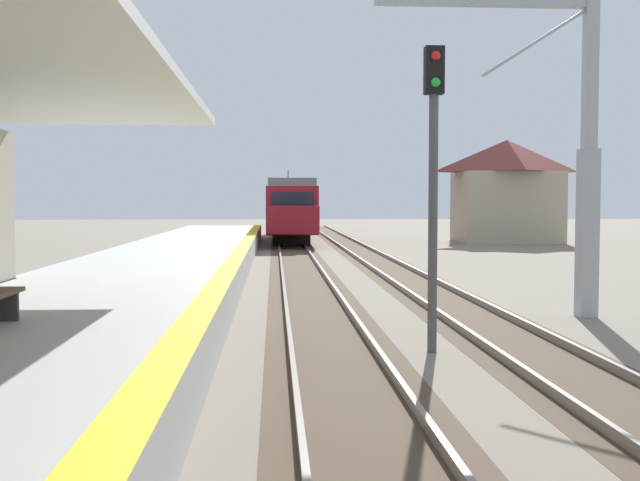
# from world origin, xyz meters

# --- Properties ---
(station_platform) EXTENTS (5.00, 80.00, 0.91)m
(station_platform) POSITION_xyz_m (-2.50, 16.00, 0.45)
(station_platform) COLOR #A8A8A3
(station_platform) RESTS_ON ground
(track_pair_nearest_platform) EXTENTS (2.34, 120.00, 0.16)m
(track_pair_nearest_platform) POSITION_xyz_m (1.90, 20.00, 0.05)
(track_pair_nearest_platform) COLOR #4C3D2D
(track_pair_nearest_platform) RESTS_ON ground
(track_pair_middle) EXTENTS (2.34, 120.00, 0.16)m
(track_pair_middle) POSITION_xyz_m (5.30, 20.00, 0.05)
(track_pair_middle) COLOR #4C3D2D
(track_pair_middle) RESTS_ON ground
(approaching_train) EXTENTS (2.93, 19.60, 4.76)m
(approaching_train) POSITION_xyz_m (1.90, 52.76, 2.18)
(approaching_train) COLOR maroon
(approaching_train) RESTS_ON ground
(rail_signal_post) EXTENTS (0.32, 0.34, 5.20)m
(rail_signal_post) POSITION_xyz_m (3.60, 15.37, 3.19)
(rail_signal_post) COLOR #4C4C4C
(rail_signal_post) RESTS_ON ground
(catenary_pylon_far_side) EXTENTS (5.00, 0.40, 7.50)m
(catenary_pylon_far_side) POSITION_xyz_m (7.57, 19.09, 3.60)
(catenary_pylon_far_side) COLOR #9EA3A8
(catenary_pylon_far_side) RESTS_ON ground
(distant_trackside_house) EXTENTS (6.60, 5.28, 6.40)m
(distant_trackside_house) POSITION_xyz_m (15.43, 49.51, 3.34)
(distant_trackside_house) COLOR tan
(distant_trackside_house) RESTS_ON ground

